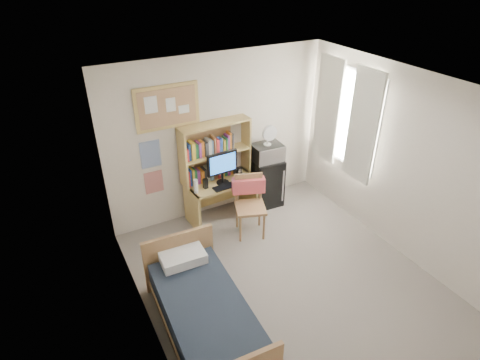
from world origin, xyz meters
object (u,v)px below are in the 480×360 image
desk_fan (268,136)px  speaker_right (239,173)px  desk (221,199)px  monitor (222,168)px  microwave (267,152)px  speaker_left (205,184)px  bed (205,317)px  desk_chair (250,207)px  mini_fridge (265,181)px  bulletin_board (167,107)px

desk_fan → speaker_right: bearing=-171.0°
speaker_right → desk: bearing=168.7°
monitor → speaker_right: 0.35m
monitor → microwave: monitor is taller
microwave → speaker_left: bearing=-172.2°
desk → speaker_right: speaker_right is taller
desk → bed: 2.31m
desk_chair → microwave: size_ratio=2.02×
mini_fridge → bed: bearing=-131.7°
mini_fridge → bed: mini_fridge is taller
bed → speaker_right: 2.50m
mini_fridge → speaker_right: 0.65m
desk → microwave: microwave is taller
desk_chair → monitor: size_ratio=1.79×
mini_fridge → microwave: size_ratio=1.75×
mini_fridge → desk_fan: 0.85m
monitor → mini_fridge: bearing=2.8°
microwave → speaker_right: bearing=-171.0°
bed → monitor: bearing=61.4°
bulletin_board → bed: bearing=-102.4°
desk_chair → bed: 1.95m
speaker_right → microwave: microwave is taller
desk_chair → speaker_left: bearing=152.7°
monitor → speaker_left: 0.35m
bed → speaker_right: speaker_right is taller
bulletin_board → speaker_left: size_ratio=5.96×
bulletin_board → desk_fan: size_ratio=3.05×
bed → desk_fan: 3.02m
mini_fridge → bed: (-2.01, -2.03, -0.18)m
desk → microwave: bearing=-2.6°
desk_chair → desk: bearing=127.7°
speaker_left → desk_fan: size_ratio=0.51×
bulletin_board → desk: bulletin_board is taller
desk → speaker_right: (0.30, -0.04, 0.43)m
mini_fridge → speaker_right: bearing=-169.0°
desk → speaker_right: 0.53m
bulletin_board → speaker_left: 1.28m
desk_chair → bulletin_board: bearing=153.9°
desk → desk_fan: bearing=-2.6°
monitor → speaker_left: (-0.30, -0.02, -0.19)m
speaker_left → speaker_right: speaker_right is taller
speaker_right → desk_fan: desk_fan is taller
bulletin_board → desk: 1.74m
speaker_right → microwave: bearing=2.2°
mini_fridge → desk_fan: size_ratio=2.71×
desk_chair → speaker_right: bearing=99.1°
bulletin_board → microwave: bearing=-10.1°
speaker_left → desk_fan: bearing=1.1°
speaker_right → monitor: bearing=180.0°
bed → speaker_left: size_ratio=11.16×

